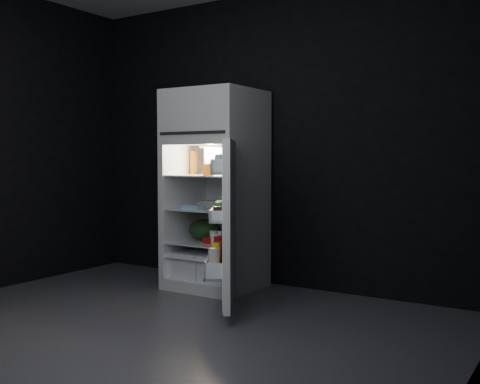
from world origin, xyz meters
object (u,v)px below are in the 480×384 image
Objects in this scene: yogurt_tray at (219,241)px; refrigerator at (217,183)px; milk_jug at (216,161)px; fridge_door at (226,224)px; egg_carton at (216,205)px.

refrigerator is at bearing 135.40° from yogurt_tray.
milk_jug is 0.73m from yogurt_tray.
refrigerator is at bearing 128.74° from fridge_door.
milk_jug is at bearing 136.64° from yogurt_tray.
yogurt_tray is (0.07, -0.06, -0.31)m from egg_carton.
milk_jug is 0.40m from egg_carton.
refrigerator is 0.94m from fridge_door.
egg_carton is 0.32m from yogurt_tray.
yogurt_tray is at bearing 128.26° from fridge_door.
egg_carton is at bearing -70.70° from milk_jug.
egg_carton is at bearing -57.96° from refrigerator.
refrigerator is 0.54m from yogurt_tray.
fridge_door is at bearing -67.70° from milk_jug.
milk_jug is (-0.02, 0.02, 0.19)m from refrigerator.
fridge_door is at bearing -51.26° from refrigerator.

